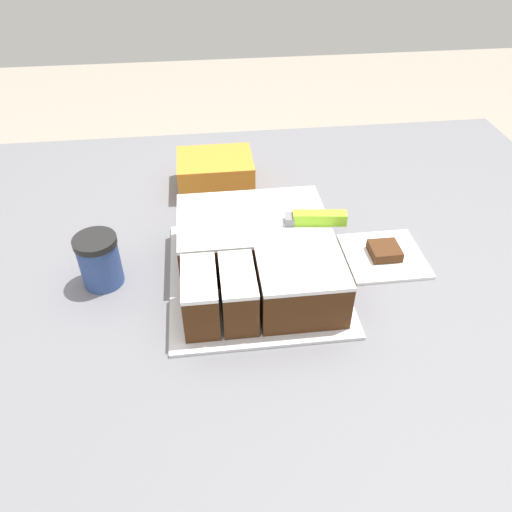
{
  "coord_description": "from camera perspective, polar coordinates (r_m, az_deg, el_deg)",
  "views": [
    {
      "loc": [
        -0.13,
        -0.74,
        1.49
      ],
      "look_at": [
        -0.05,
        -0.07,
        0.94
      ],
      "focal_mm": 35.0,
      "sensor_mm": 36.0,
      "label": 1
    }
  ],
  "objects": [
    {
      "name": "cake",
      "position": [
        0.88,
        0.13,
        0.12
      ],
      "size": [
        0.27,
        0.3,
        0.09
      ],
      "color": "#472814",
      "rests_on": "cake_board"
    },
    {
      "name": "ground_plane",
      "position": [
        1.67,
        1.59,
        -24.11
      ],
      "size": [
        8.0,
        8.0,
        0.0
      ],
      "primitive_type": "plane",
      "color": "#9E9384"
    },
    {
      "name": "knife",
      "position": [
        0.88,
        5.44,
        4.25
      ],
      "size": [
        0.26,
        0.06,
        0.02
      ],
      "rotation": [
        0.0,
        0.0,
        3.01
      ],
      "color": "silver",
      "rests_on": "cake"
    },
    {
      "name": "brownie",
      "position": [
        0.98,
        14.49,
        0.59
      ],
      "size": [
        0.06,
        0.06,
        0.02
      ],
      "color": "#472814",
      "rests_on": "paper_napkin"
    },
    {
      "name": "paper_napkin",
      "position": [
        0.99,
        14.37,
        0.02
      ],
      "size": [
        0.15,
        0.15,
        0.01
      ],
      "color": "white",
      "rests_on": "countertop"
    },
    {
      "name": "countertop",
      "position": [
        1.29,
        1.95,
        -15.2
      ],
      "size": [
        1.4,
        1.1,
        0.89
      ],
      "color": "slate",
      "rests_on": "ground_plane"
    },
    {
      "name": "coffee_cup",
      "position": [
        0.91,
        -17.46,
        -0.5
      ],
      "size": [
        0.07,
        0.07,
        0.1
      ],
      "color": "#334C8C",
      "rests_on": "countertop"
    },
    {
      "name": "cake_board",
      "position": [
        0.91,
        0.0,
        -2.33
      ],
      "size": [
        0.31,
        0.34,
        0.01
      ],
      "color": "silver",
      "rests_on": "countertop"
    },
    {
      "name": "storage_box",
      "position": [
        1.16,
        -4.67,
        9.53
      ],
      "size": [
        0.17,
        0.13,
        0.07
      ],
      "color": "orange",
      "rests_on": "countertop"
    }
  ]
}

